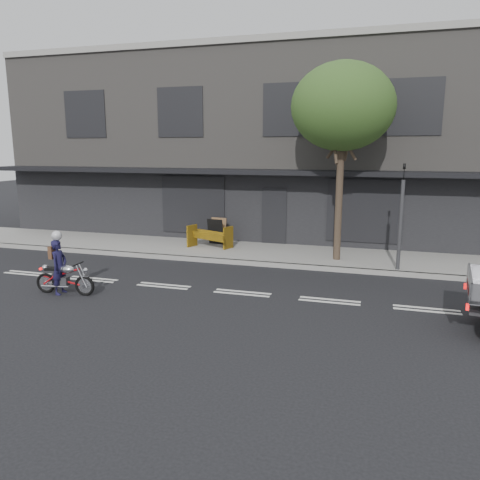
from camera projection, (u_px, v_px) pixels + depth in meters
name	position (u px, v px, depth m)	size (l,w,h in m)	color
ground	(242.00, 293.00, 13.01)	(80.00, 80.00, 0.00)	black
sidewalk	(278.00, 254.00, 17.42)	(32.00, 3.20, 0.15)	gray
kerb	(268.00, 264.00, 15.91)	(32.00, 0.20, 0.15)	gray
building_main	(307.00, 147.00, 22.86)	(26.00, 10.00, 8.00)	slate
street_tree	(343.00, 107.00, 15.32)	(3.40, 3.40, 6.74)	#382B21
traffic_light_pole	(401.00, 223.00, 14.67)	(0.12, 0.12, 3.50)	#2D2D30
motorcycle	(65.00, 278.00, 12.85)	(1.77, 0.51, 0.91)	black
rider	(59.00, 267.00, 12.83)	(0.55, 0.36, 1.51)	#161336
construction_barrier	(208.00, 237.00, 17.91)	(1.60, 0.64, 0.90)	orange
sandwich_board	(216.00, 232.00, 18.70)	(0.65, 0.44, 1.04)	black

